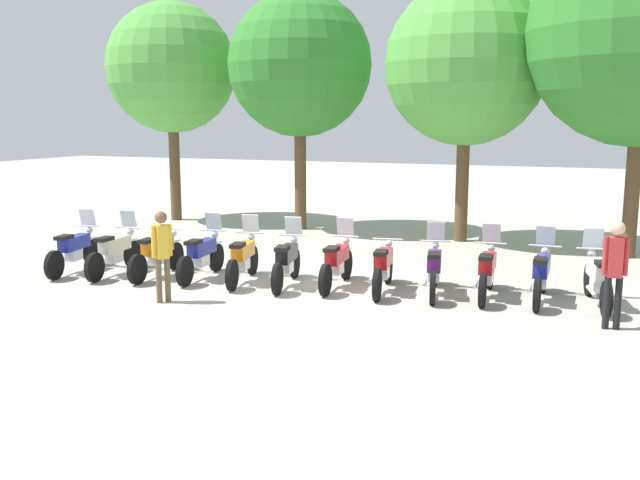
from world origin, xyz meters
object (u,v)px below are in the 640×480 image
at_px(motorcycle_0, 74,249).
at_px(motorcycle_2, 157,254).
at_px(motorcycle_6, 337,262).
at_px(motorcycle_10, 541,274).
at_px(motorcycle_11, 597,278).
at_px(person_0, 162,249).
at_px(person_1, 615,265).
at_px(motorcycle_1, 115,251).
at_px(tree_1, 300,65).
at_px(tree_2, 466,64).
at_px(motorcycle_4, 243,258).
at_px(tree_0, 171,68).
at_px(motorcycle_9, 487,271).
at_px(motorcycle_5, 287,261).
at_px(motorcycle_8, 434,268).
at_px(motorcycle_3, 202,255).
at_px(motorcycle_7, 383,267).

height_order(motorcycle_0, motorcycle_2, motorcycle_0).
height_order(motorcycle_6, motorcycle_10, same).
relative_size(motorcycle_11, person_0, 1.25).
height_order(motorcycle_6, person_1, person_1).
height_order(motorcycle_2, motorcycle_11, motorcycle_11).
relative_size(motorcycle_1, motorcycle_10, 1.00).
xyz_separation_m(motorcycle_6, tree_1, (-3.80, 6.82, 4.51)).
distance_m(motorcycle_0, tree_2, 11.26).
height_order(motorcycle_4, person_0, person_0).
height_order(motorcycle_1, tree_0, tree_0).
bearing_deg(motorcycle_1, person_0, -131.07).
height_order(person_1, tree_2, tree_2).
bearing_deg(motorcycle_0, motorcycle_9, -92.28).
bearing_deg(motorcycle_2, motorcycle_5, -88.03).
distance_m(motorcycle_0, tree_1, 9.20).
height_order(motorcycle_10, person_0, person_0).
relative_size(motorcycle_2, person_1, 1.21).
bearing_deg(motorcycle_2, motorcycle_9, -86.38).
relative_size(motorcycle_4, motorcycle_8, 1.00).
bearing_deg(motorcycle_0, motorcycle_5, -92.95).
xyz_separation_m(motorcycle_8, tree_2, (-0.70, 6.36, 4.37)).
bearing_deg(person_1, motorcycle_11, -177.05).
xyz_separation_m(motorcycle_9, tree_0, (-11.58, 6.80, 4.55)).
relative_size(motorcycle_3, person_1, 1.21).
bearing_deg(motorcycle_9, motorcycle_10, -89.62).
height_order(motorcycle_5, motorcycle_8, same).
bearing_deg(motorcycle_3, tree_1, 0.70).
distance_m(motorcycle_4, motorcycle_5, 1.00).
xyz_separation_m(motorcycle_5, tree_1, (-2.80, 7.10, 4.51)).
bearing_deg(motorcycle_9, person_0, 112.38).
xyz_separation_m(person_0, tree_0, (-5.99, 9.50, 4.05)).
bearing_deg(motorcycle_6, motorcycle_7, -95.48).
bearing_deg(person_1, tree_1, -137.65).
height_order(motorcycle_3, tree_0, tree_0).
height_order(motorcycle_8, motorcycle_10, same).
height_order(motorcycle_7, person_0, person_0).
distance_m(motorcycle_3, tree_0, 10.37).
bearing_deg(motorcycle_1, motorcycle_0, 91.90).
bearing_deg(motorcycle_11, motorcycle_7, 84.77).
bearing_deg(motorcycle_7, person_1, -112.80).
bearing_deg(motorcycle_8, tree_2, -5.21).
height_order(motorcycle_11, tree_1, tree_1).
xyz_separation_m(person_0, tree_2, (3.88, 8.90, 3.86)).
relative_size(motorcycle_9, person_1, 1.21).
height_order(motorcycle_7, tree_0, tree_0).
bearing_deg(motorcycle_11, tree_1, 42.24).
xyz_separation_m(motorcycle_11, tree_1, (-8.79, 6.37, 4.51)).
bearing_deg(person_0, motorcycle_8, 64.39).
relative_size(motorcycle_4, motorcycle_5, 1.00).
bearing_deg(motorcycle_10, tree_2, 23.51).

